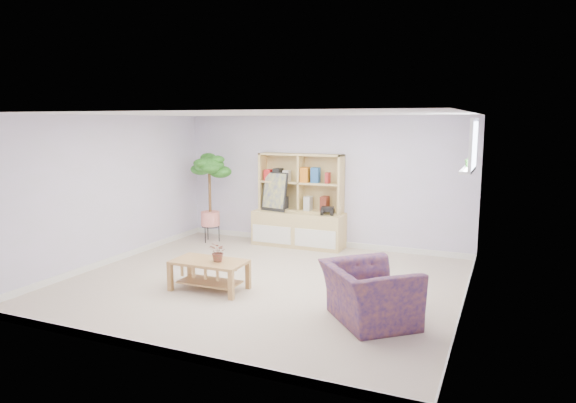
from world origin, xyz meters
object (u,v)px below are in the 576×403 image
at_px(armchair, 369,290).
at_px(floor_tree, 210,198).
at_px(coffee_table, 209,275).
at_px(storage_unit, 299,201).

bearing_deg(armchair, floor_tree, 13.95).
distance_m(coffee_table, armchair, 2.32).
xyz_separation_m(coffee_table, armchair, (2.30, -0.24, 0.18)).
height_order(coffee_table, armchair, armchair).
height_order(coffee_table, floor_tree, floor_tree).
distance_m(coffee_table, floor_tree, 2.97).
xyz_separation_m(storage_unit, coffee_table, (-0.17, -2.81, -0.65)).
bearing_deg(armchair, coffee_table, 43.33).
xyz_separation_m(storage_unit, armchair, (2.13, -3.05, -0.47)).
height_order(storage_unit, floor_tree, storage_unit).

